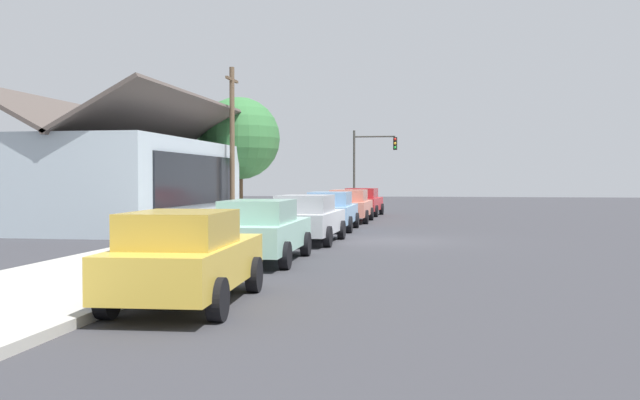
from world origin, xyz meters
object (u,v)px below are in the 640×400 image
Objects in this scene: car_mustard at (186,257)px; fire_hydrant_red at (225,238)px; car_seafoam at (262,230)px; car_coral at (350,205)px; car_cherry at (363,202)px; car_silver at (307,218)px; car_skyblue at (331,211)px; traffic_light_main at (371,157)px; utility_pole_wooden at (232,141)px; shade_tree at (239,139)px.

fire_hydrant_red is at bearing 8.93° from car_mustard.
car_mustard reaches higher than fire_hydrant_red.
car_mustard is 0.94× the size of car_seafoam.
car_mustard and car_coral have the same top height.
fire_hydrant_red is at bearing 178.16° from car_cherry.
fire_hydrant_red is at bearing 161.28° from car_silver.
car_coral is at bearing 0.77° from car_silver.
car_seafoam and car_skyblue have the same top height.
car_seafoam is at bearing 178.82° from car_coral.
fire_hydrant_red is at bearing 176.31° from traffic_light_main.
car_seafoam is 22.69m from car_cherry.
car_cherry reaches higher than fire_hydrant_red.
fire_hydrant_red is (7.27, 1.58, -0.32)m from car_mustard.
car_seafoam is at bearing -1.07° from car_mustard.
traffic_light_main is 12.88m from utility_pole_wooden.
car_coral is 6.84× the size of fire_hydrant_red.
shade_tree is at bearing 16.58° from car_seafoam.
car_coral is 10.56m from traffic_light_main.
car_mustard is at bearing -178.72° from car_silver.
car_seafoam is (6.09, 0.24, 0.00)m from car_mustard.
fire_hydrant_red is at bearing -164.27° from utility_pole_wooden.
traffic_light_main is at bearing 0.62° from car_silver.
shade_tree reaches higher than car_mustard.
traffic_light_main is at bearing -3.47° from car_mustard.
shade_tree is (8.54, 6.37, 3.50)m from car_skyblue.
car_seafoam is 0.63× the size of utility_pole_wooden.
car_cherry is (5.97, -0.02, -0.00)m from car_coral.
car_skyblue is 0.89× the size of traffic_light_main.
shade_tree is at bearing 14.84° from fire_hydrant_red.
car_seafoam is 6.66× the size of fire_hydrant_red.
traffic_light_main is at bearing 1.34° from car_cherry.
car_cherry is at bearing -0.59° from car_coral.
utility_pole_wooden is at bearing 145.00° from car_cherry.
utility_pole_wooden is at bearing 30.00° from car_silver.
shade_tree is (25.76, 6.48, 3.50)m from car_mustard.
car_mustard is 0.59× the size of utility_pole_wooden.
car_coral reaches higher than fire_hydrant_red.
car_skyblue is at bearing 178.63° from car_coral.
car_coral is (5.59, -0.09, 0.00)m from car_skyblue.
shade_tree reaches higher than car_cherry.
traffic_light_main reaches higher than car_mustard.
car_silver is 1.01× the size of car_skyblue.
car_silver is at bearing -19.71° from fire_hydrant_red.
car_coral is 1.10× the size of car_cherry.
car_mustard is 17.22m from car_skyblue.
utility_pole_wooden is (21.47, 5.58, 3.12)m from car_mustard.
car_mustard and car_seafoam have the same top height.
car_mustard is 0.86× the size of traffic_light_main.
shade_tree reaches higher than car_skyblue.
car_skyblue is 0.62× the size of utility_pole_wooden.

